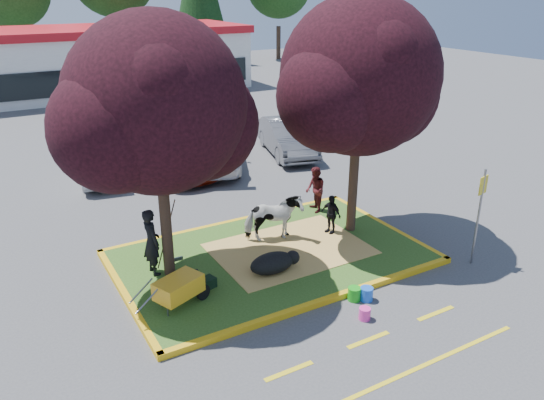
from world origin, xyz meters
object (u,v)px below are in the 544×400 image
wheelbarrow (179,287)px  bucket_blue (366,294)px  handler (152,242)px  calf (272,263)px  sign_post (480,206)px  car_silver (98,162)px  bucket_pink (365,314)px  bucket_green (354,294)px  cow (273,218)px

wheelbarrow → bucket_blue: size_ratio=5.69×
handler → wheelbarrow: bearing=176.6°
calf → handler: 3.12m
handler → sign_post: sign_post is taller
calf → car_silver: bearing=88.7°
calf → handler: bearing=137.2°
calf → bucket_pink: bearing=-84.6°
calf → sign_post: bearing=-35.0°
wheelbarrow → bucket_pink: bearing=-56.2°
handler → bucket_blue: 5.51m
sign_post → car_silver: (-7.21, 12.00, -1.02)m
calf → sign_post: size_ratio=0.45×
wheelbarrow → car_silver: (0.53, 10.24, 0.02)m
handler → bucket_green: 5.22m
bucket_pink → car_silver: size_ratio=0.07×
cow → bucket_pink: (-0.07, -4.28, -0.70)m
wheelbarrow → car_silver: 10.26m
cow → calf: (-0.97, -1.62, -0.43)m
car_silver → sign_post: bearing=130.2°
calf → bucket_blue: size_ratio=3.64×
wheelbarrow → sign_post: bearing=-35.1°
bucket_pink → calf: bearing=108.6°
wheelbarrow → car_silver: size_ratio=0.47×
cow → bucket_blue: bearing=-158.5°
handler → bucket_green: size_ratio=5.28×
bucket_pink → sign_post: bearing=8.3°
bucket_pink → bucket_blue: bucket_blue is taller
cow → bucket_green: cow is taller
wheelbarrow → bucket_green: wheelbarrow is taller
cow → calf: size_ratio=1.34×
wheelbarrow → bucket_green: bearing=-45.3°
cow → bucket_blue: cow is taller
cow → car_silver: size_ratio=0.40×
car_silver → wheelbarrow: bearing=96.2°
handler → bucket_green: (3.84, -3.42, -0.87)m
calf → sign_post: 5.66m
cow → wheelbarrow: (-3.59, -1.91, -0.19)m
bucket_pink → cow: bearing=89.0°
calf → bucket_blue: bearing=-68.3°
calf → sign_post: (5.12, -2.05, 1.28)m
cow → wheelbarrow: cow is taller
wheelbarrow → bucket_green: (3.81, -1.62, -0.49)m
sign_post → car_silver: 14.04m
handler → sign_post: 8.58m
sign_post → car_silver: bearing=107.8°
calf → bucket_blue: (1.44, -2.06, -0.25)m
cow → bucket_blue: size_ratio=4.86×
wheelbarrow → bucket_blue: wheelbarrow is taller
handler → bucket_pink: (3.55, -4.18, -0.89)m
cow → bucket_pink: bearing=-166.7°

